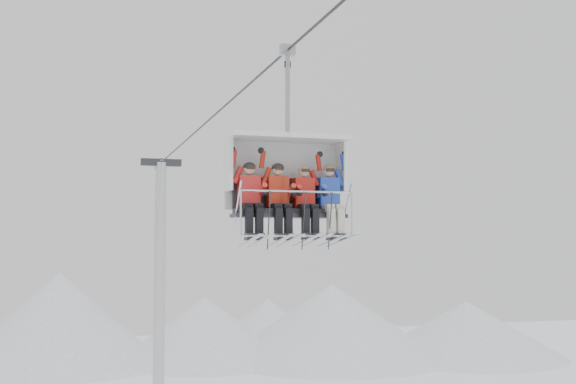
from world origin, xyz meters
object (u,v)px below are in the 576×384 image
object	(u,v)px
lift_tower_right	(159,315)
skier_center_left	(279,197)
skier_far_left	(250,197)
chairlift_carrier	(286,176)
skier_center_right	(305,199)
skier_far_right	(330,198)

from	to	relation	value
lift_tower_right	skier_center_left	bearing A→B (deg)	-90.61
skier_far_left	skier_center_left	distance (m)	0.59
skier_center_left	skier_far_left	bearing A→B (deg)	180.00
chairlift_carrier	lift_tower_right	bearing A→B (deg)	90.00
skier_center_left	skier_center_right	world-z (taller)	skier_center_left
skier_center_left	skier_center_right	xyz separation A→B (m)	(0.56, -0.00, -0.01)
skier_center_right	skier_far_right	size ratio (longest dim) A/B	1.00
skier_far_left	skier_center_left	world-z (taller)	same
skier_center_right	skier_far_right	distance (m)	0.54
lift_tower_right	skier_far_right	world-z (taller)	lift_tower_right
chairlift_carrier	skier_far_left	size ratio (longest dim) A/B	2.36
chairlift_carrier	skier_far_right	bearing A→B (deg)	-19.45
lift_tower_right	skier_far_left	distance (m)	22.60
lift_tower_right	chairlift_carrier	world-z (taller)	lift_tower_right
lift_tower_right	chairlift_carrier	size ratio (longest dim) A/B	3.38
skier_far_left	skier_far_right	xyz separation A→B (m)	(1.69, 0.00, 0.00)
skier_center_left	skier_far_right	xyz separation A→B (m)	(1.09, 0.00, 0.00)
lift_tower_right	skier_center_right	xyz separation A→B (m)	(0.32, -22.15, 4.43)
skier_far_left	skier_center_right	world-z (taller)	skier_far_left
skier_center_right	skier_far_right	bearing A→B (deg)	0.32
skier_far_left	skier_center_right	xyz separation A→B (m)	(1.15, -0.00, -0.01)
chairlift_carrier	skier_center_left	distance (m)	0.61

